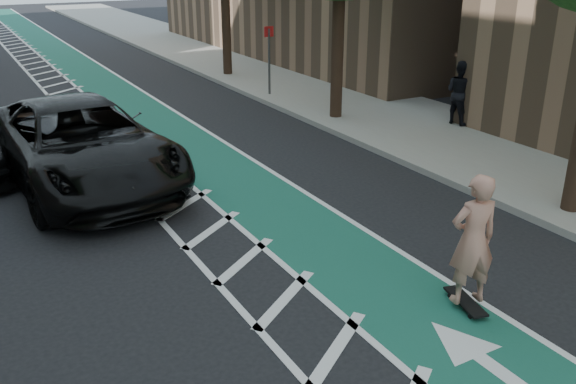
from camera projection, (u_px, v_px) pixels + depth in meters
ground at (190, 328)px, 8.44m from camera, size 120.00×120.00×0.00m
bike_lane at (163, 128)px, 17.90m from camera, size 2.00×90.00×0.01m
buffer_strip at (112, 136)px, 17.22m from camera, size 1.40×90.00×0.01m
sidewalk_right at (346, 101)px, 20.85m from camera, size 5.00×90.00×0.15m
curb_right at (283, 109)px, 19.73m from camera, size 0.12×90.00×0.16m
sign_post at (269, 60)px, 21.13m from camera, size 0.35×0.08×2.47m
skateboard at (465, 302)px, 8.90m from camera, size 0.45×0.90×0.12m
skateboarder at (473, 240)px, 8.53m from camera, size 0.81×0.63×1.96m
suv_near at (81, 144)px, 13.35m from camera, size 3.63×6.89×1.85m
pedestrian at (460, 92)px, 17.57m from camera, size 0.79×0.96×1.83m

